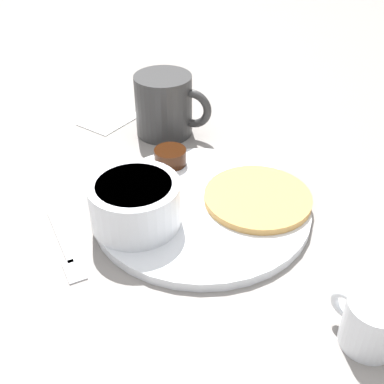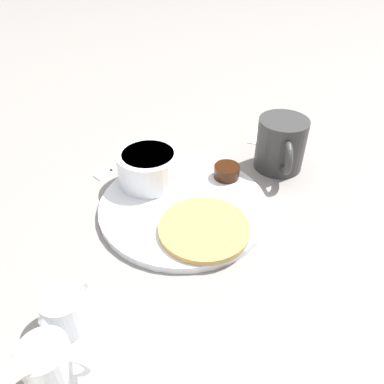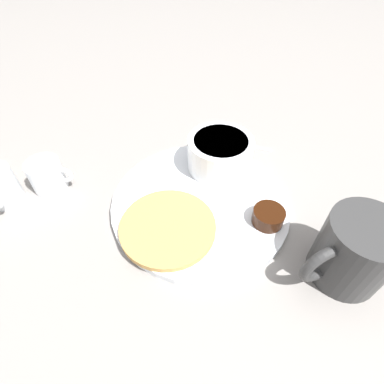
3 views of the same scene
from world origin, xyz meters
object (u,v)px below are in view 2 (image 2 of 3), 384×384
(plate, at_px, (184,206))
(fork, at_px, (118,167))
(creamer_pitcher_far, at_px, (49,365))
(coffee_mug, at_px, (281,145))
(bowl, at_px, (149,166))
(creamer_pitcher_near, at_px, (65,310))

(plate, bearing_deg, fork, -16.82)
(plate, xyz_separation_m, creamer_pitcher_far, (-0.01, 0.31, 0.03))
(coffee_mug, bearing_deg, plate, 61.19)
(plate, height_order, bowl, bowl)
(fork, bearing_deg, plate, 163.18)
(creamer_pitcher_near, relative_size, creamer_pitcher_far, 1.05)
(coffee_mug, distance_m, creamer_pitcher_near, 0.46)
(coffee_mug, distance_m, creamer_pitcher_far, 0.51)
(creamer_pitcher_far, relative_size, fork, 0.56)
(creamer_pitcher_far, bearing_deg, coffee_mug, -100.92)
(creamer_pitcher_near, bearing_deg, bowl, -78.56)
(creamer_pitcher_far, bearing_deg, plate, -88.58)
(coffee_mug, xyz_separation_m, fork, (0.27, 0.14, -0.05))
(plate, bearing_deg, creamer_pitcher_far, 91.42)
(plate, height_order, coffee_mug, coffee_mug)
(plate, bearing_deg, creamer_pitcher_near, 84.19)
(coffee_mug, relative_size, creamer_pitcher_far, 1.61)
(plate, bearing_deg, coffee_mug, -118.81)
(plate, height_order, creamer_pitcher_far, creamer_pitcher_far)
(creamer_pitcher_near, bearing_deg, plate, -95.81)
(plate, distance_m, creamer_pitcher_far, 0.31)
(creamer_pitcher_far, bearing_deg, creamer_pitcher_near, -61.05)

